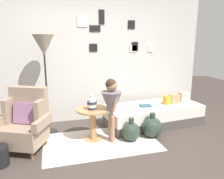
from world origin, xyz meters
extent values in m
plane|color=#423833|center=(0.00, 0.00, 0.00)|extent=(12.00, 12.00, 0.00)
cube|color=beige|center=(0.00, 1.95, 1.30)|extent=(4.80, 0.10, 2.60)
cube|color=black|center=(0.20, 1.90, 2.12)|extent=(0.11, 0.02, 0.28)
cube|color=gray|center=(0.20, 1.89, 2.12)|extent=(0.09, 0.01, 0.22)
cube|color=white|center=(-0.19, 1.90, 2.02)|extent=(0.20, 0.02, 0.20)
cube|color=gray|center=(-0.19, 1.89, 2.02)|extent=(0.15, 0.01, 0.15)
cube|color=black|center=(0.92, 1.90, 1.53)|extent=(0.13, 0.02, 0.19)
cube|color=#62625B|center=(0.92, 1.89, 1.53)|extent=(0.11, 0.01, 0.15)
cube|color=black|center=(0.83, 1.90, 1.98)|extent=(0.15, 0.02, 0.17)
cube|color=#A0A096|center=(0.83, 1.89, 1.98)|extent=(0.12, 0.01, 0.13)
cube|color=black|center=(0.06, 1.90, 1.90)|extent=(0.22, 0.02, 0.12)
cube|color=#9F9F9D|center=(0.06, 1.89, 1.90)|extent=(0.17, 0.01, 0.10)
cube|color=white|center=(0.88, 1.90, 1.49)|extent=(0.16, 0.02, 0.14)
cube|color=gray|center=(0.88, 1.89, 1.49)|extent=(0.13, 0.01, 0.11)
cube|color=white|center=(1.28, 1.90, 1.49)|extent=(0.12, 0.02, 0.15)
cube|color=silver|center=(1.28, 1.89, 1.49)|extent=(0.09, 0.01, 0.12)
cube|color=black|center=(0.02, 1.90, 1.52)|extent=(0.16, 0.02, 0.16)
cube|color=silver|center=(0.02, 1.89, 1.52)|extent=(0.12, 0.01, 0.12)
cube|color=silver|center=(-0.11, 0.73, 0.01)|extent=(1.88, 1.12, 0.01)
cylinder|color=olive|center=(-1.62, 0.68, 0.06)|extent=(0.04, 0.04, 0.12)
cylinder|color=olive|center=(-1.18, 0.48, 0.06)|extent=(0.04, 0.04, 0.12)
cylinder|color=olive|center=(-1.43, 1.09, 0.06)|extent=(0.04, 0.04, 0.12)
cylinder|color=olive|center=(-1.00, 0.89, 0.06)|extent=(0.04, 0.04, 0.12)
cube|color=gray|center=(-1.31, 0.78, 0.27)|extent=(0.78, 0.76, 0.30)
cube|color=gray|center=(-1.21, 0.99, 0.70)|extent=(0.60, 0.38, 0.55)
cube|color=gray|center=(-1.50, 0.98, 0.61)|extent=(0.20, 0.31, 0.39)
cube|color=gray|center=(-1.03, 0.76, 0.61)|extent=(0.20, 0.31, 0.39)
cube|color=gray|center=(-1.62, 0.90, 0.49)|extent=(0.29, 0.50, 0.14)
cube|color=gray|center=(-1.02, 0.63, 0.49)|extent=(0.29, 0.50, 0.14)
cube|color=gray|center=(-1.27, 0.87, 0.58)|extent=(0.40, 0.30, 0.33)
cube|color=#4C4742|center=(1.10, 1.25, 0.09)|extent=(1.97, 0.98, 0.18)
cube|color=silver|center=(1.10, 1.25, 0.29)|extent=(1.97, 0.98, 0.22)
cube|color=beige|center=(1.86, 1.38, 0.49)|extent=(0.21, 0.14, 0.19)
cube|color=tan|center=(1.71, 1.39, 0.48)|extent=(0.24, 0.17, 0.15)
cube|color=tan|center=(1.57, 1.28, 0.49)|extent=(0.23, 0.16, 0.18)
cube|color=orange|center=(1.43, 1.26, 0.48)|extent=(0.22, 0.15, 0.16)
cylinder|color=tan|center=(-0.21, 0.88, 0.01)|extent=(0.31, 0.31, 0.02)
cylinder|color=tan|center=(-0.21, 0.88, 0.27)|extent=(0.10, 0.10, 0.51)
cylinder|color=tan|center=(-0.21, 0.88, 0.54)|extent=(0.55, 0.55, 0.03)
cylinder|color=#2D384C|center=(-0.22, 0.84, 0.58)|extent=(0.13, 0.13, 0.05)
cylinder|color=white|center=(-0.22, 0.84, 0.63)|extent=(0.16, 0.16, 0.05)
cylinder|color=#2D384C|center=(-0.22, 0.84, 0.67)|extent=(0.16, 0.16, 0.05)
cylinder|color=white|center=(-0.22, 0.84, 0.72)|extent=(0.13, 0.13, 0.05)
cylinder|color=white|center=(-0.22, 0.84, 0.77)|extent=(0.06, 0.06, 0.06)
cylinder|color=black|center=(-0.94, 1.42, 0.01)|extent=(0.28, 0.28, 0.02)
cylinder|color=black|center=(-0.94, 1.42, 0.85)|extent=(0.03, 0.03, 1.67)
cone|color=#9E937F|center=(-0.94, 1.42, 1.60)|extent=(0.37, 0.37, 0.36)
cylinder|color=#A37A60|center=(0.09, 0.67, 0.23)|extent=(0.07, 0.07, 0.46)
cylinder|color=#A37A60|center=(0.07, 0.77, 0.23)|extent=(0.07, 0.07, 0.46)
cone|color=slate|center=(0.08, 0.72, 0.65)|extent=(0.34, 0.34, 0.44)
cylinder|color=slate|center=(0.08, 0.72, 0.79)|extent=(0.17, 0.17, 0.17)
cylinder|color=#A37A60|center=(0.11, 0.61, 0.71)|extent=(0.13, 0.07, 0.29)
cylinder|color=#A37A60|center=(0.08, 0.85, 0.71)|extent=(0.13, 0.07, 0.29)
sphere|color=#A37A60|center=(0.08, 0.72, 0.97)|extent=(0.19, 0.19, 0.19)
sphere|color=#38281E|center=(0.07, 0.72, 0.99)|extent=(0.18, 0.18, 0.18)
cube|color=#355867|center=(0.91, 1.22, 0.42)|extent=(0.23, 0.17, 0.03)
sphere|color=#2D3D33|center=(0.41, 0.67, 0.16)|extent=(0.32, 0.32, 0.32)
cylinder|color=#2D3D33|center=(0.41, 0.67, 0.36)|extent=(0.09, 0.09, 0.09)
sphere|color=#2D3D33|center=(0.81, 0.71, 0.18)|extent=(0.36, 0.36, 0.36)
cylinder|color=#2D3D33|center=(0.81, 0.71, 0.40)|extent=(0.10, 0.10, 0.09)
camera|label=1|loc=(-0.86, -2.68, 1.73)|focal=36.12mm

